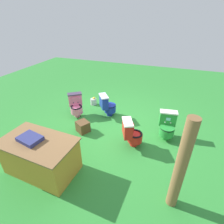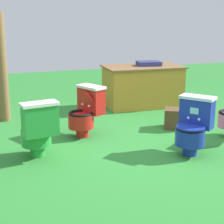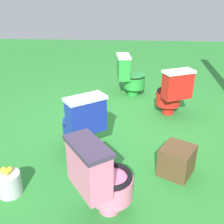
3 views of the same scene
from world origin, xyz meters
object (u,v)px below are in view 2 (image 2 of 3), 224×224
(toilet_blue, at_px, (193,125))
(toilet_red, at_px, (86,111))
(small_crate, at_px, (175,118))
(toilet_green, at_px, (38,129))
(wooden_post, at_px, (1,68))
(vendor_table, at_px, (143,86))

(toilet_blue, distance_m, toilet_red, 1.57)
(toilet_blue, distance_m, small_crate, 1.10)
(toilet_red, xyz_separation_m, toilet_green, (-0.79, -0.63, -0.00))
(wooden_post, xyz_separation_m, small_crate, (2.45, -1.35, -0.72))
(vendor_table, relative_size, small_crate, 4.67)
(toilet_blue, height_order, small_crate, toilet_blue)
(toilet_blue, xyz_separation_m, small_crate, (0.33, 1.03, -0.22))
(vendor_table, bearing_deg, wooden_post, -176.63)
(toilet_blue, height_order, toilet_red, same)
(toilet_blue, height_order, wooden_post, wooden_post)
(toilet_green, relative_size, wooden_post, 0.41)
(toilet_green, relative_size, vendor_table, 0.48)
(vendor_table, bearing_deg, toilet_red, -137.99)
(vendor_table, distance_m, small_crate, 1.53)
(toilet_green, height_order, wooden_post, wooden_post)
(toilet_blue, bearing_deg, toilet_green, 37.64)
(vendor_table, height_order, small_crate, vendor_table)
(toilet_red, relative_size, toilet_green, 1.00)
(toilet_red, height_order, toilet_green, same)
(toilet_red, height_order, vendor_table, vendor_table)
(toilet_green, distance_m, small_crate, 2.26)
(small_crate, bearing_deg, wooden_post, 151.13)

